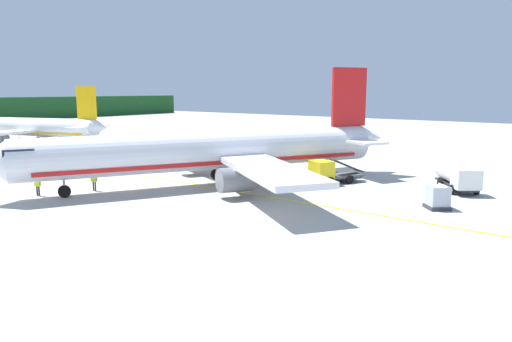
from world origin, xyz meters
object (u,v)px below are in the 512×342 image
(airliner_foreground, at_px, (215,151))
(crew_marshaller, at_px, (38,185))
(airliner_mid_apron, at_px, (24,127))
(service_truck_fuel, at_px, (457,176))
(crew_loader_left, at_px, (94,180))
(cargo_container_near, at_px, (438,197))
(service_truck_catering, at_px, (329,172))

(airliner_foreground, xyz_separation_m, crew_marshaller, (-13.61, 9.30, -2.38))
(crew_marshaller, bearing_deg, airliner_mid_apron, 64.33)
(airliner_foreground, bearing_deg, airliner_mid_apron, 82.22)
(service_truck_fuel, distance_m, crew_loader_left, 34.38)
(airliner_mid_apron, xyz_separation_m, cargo_container_near, (-3.79, -73.47, -1.93))
(service_truck_fuel, distance_m, service_truck_catering, 12.12)
(crew_marshaller, bearing_deg, service_truck_fuel, -49.11)
(airliner_mid_apron, bearing_deg, cargo_container_near, -92.95)
(service_truck_fuel, relative_size, crew_loader_left, 3.61)
(airliner_mid_apron, relative_size, crew_marshaller, 19.90)
(airliner_mid_apron, bearing_deg, crew_marshaller, -115.67)
(airliner_mid_apron, relative_size, service_truck_fuel, 5.37)
(service_truck_catering, height_order, cargo_container_near, service_truck_catering)
(service_truck_catering, relative_size, cargo_container_near, 2.51)
(airliner_foreground, bearing_deg, service_truck_fuel, -59.51)
(service_truck_catering, relative_size, crew_loader_left, 3.42)
(airliner_mid_apron, height_order, service_truck_catering, airliner_mid_apron)
(airliner_mid_apron, bearing_deg, service_truck_fuel, -86.35)
(service_truck_catering, bearing_deg, crew_marshaller, 139.15)
(airliner_mid_apron, xyz_separation_m, service_truck_fuel, (4.64, -72.66, -1.47))
(cargo_container_near, xyz_separation_m, crew_loader_left, (-12.71, 27.93, 0.10))
(airliner_mid_apron, height_order, crew_marshaller, airliner_mid_apron)
(crew_loader_left, bearing_deg, airliner_foreground, -37.08)
(airliner_foreground, xyz_separation_m, service_truck_catering, (7.34, -8.82, -2.20))
(airliner_foreground, relative_size, cargo_container_near, 15.97)
(cargo_container_near, bearing_deg, airliner_foreground, 99.24)
(crew_loader_left, bearing_deg, crew_marshaller, 152.28)
(crew_marshaller, bearing_deg, airliner_foreground, -34.33)
(service_truck_catering, xyz_separation_m, cargo_container_near, (-3.94, -12.08, -0.25))
(service_truck_catering, height_order, crew_marshaller, service_truck_catering)
(airliner_mid_apron, bearing_deg, airliner_foreground, -97.78)
(airliner_foreground, distance_m, crew_loader_left, 11.90)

